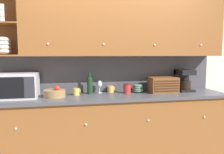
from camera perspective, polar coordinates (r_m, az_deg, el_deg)
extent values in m
plane|color=slate|center=(3.61, -0.68, -18.97)|extent=(24.00, 24.00, 0.00)
cube|color=silver|center=(3.31, -0.80, 2.13)|extent=(5.64, 0.06, 2.60)
cube|color=#935628|center=(3.16, 0.32, -13.65)|extent=(3.24, 0.59, 0.92)
cube|color=#4C4C51|center=(3.02, 0.39, -5.15)|extent=(3.26, 0.62, 0.04)
sphere|color=white|center=(2.82, -23.87, -12.30)|extent=(0.03, 0.03, 0.03)
sphere|color=white|center=(2.76, -6.83, -12.23)|extent=(0.03, 0.03, 0.03)
sphere|color=white|center=(2.93, 9.48, -11.17)|extent=(0.03, 0.03, 0.03)
sphere|color=white|center=(3.30, 22.96, -9.62)|extent=(0.03, 0.03, 0.03)
cube|color=#4C4C51|center=(3.28, -0.69, 0.83)|extent=(3.24, 0.01, 0.54)
cube|color=#935628|center=(3.16, 3.74, 13.24)|extent=(2.82, 0.36, 0.85)
cube|color=#935628|center=(3.33, -25.93, 12.29)|extent=(0.42, 0.02, 0.85)
cube|color=#935628|center=(3.14, -26.37, 5.07)|extent=(0.42, 0.36, 0.02)
cube|color=#935628|center=(3.16, -26.72, 12.31)|extent=(0.42, 0.36, 0.02)
sphere|color=white|center=(2.86, -16.44, 8.29)|extent=(0.03, 0.03, 0.03)
sphere|color=white|center=(2.88, -2.18, 8.51)|extent=(0.03, 0.03, 0.03)
sphere|color=white|center=(3.08, 11.06, 8.25)|extent=(0.03, 0.03, 0.03)
sphere|color=white|center=(3.41, 22.21, 7.69)|extent=(0.03, 0.03, 0.03)
ellipsoid|color=silver|center=(3.14, -26.42, 5.99)|extent=(0.18, 0.18, 0.08)
ellipsoid|color=silver|center=(3.14, -26.46, 6.89)|extent=(0.18, 0.18, 0.08)
ellipsoid|color=silver|center=(3.14, -26.50, 7.80)|extent=(0.18, 0.18, 0.08)
ellipsoid|color=silver|center=(3.15, -26.54, 8.70)|extent=(0.18, 0.18, 0.08)
cylinder|color=silver|center=(3.17, -26.76, 13.13)|extent=(0.07, 0.07, 0.08)
cylinder|color=silver|center=(3.18, -26.83, 14.54)|extent=(0.07, 0.07, 0.08)
cylinder|color=silver|center=(3.19, -26.90, 15.93)|extent=(0.07, 0.07, 0.08)
cube|color=silver|center=(3.07, -23.75, -2.05)|extent=(0.54, 0.38, 0.32)
cube|color=black|center=(2.90, -25.72, -2.59)|extent=(0.38, 0.01, 0.26)
cube|color=#2D2D33|center=(2.85, -20.75, -2.53)|extent=(0.12, 0.01, 0.26)
cylinder|color=#937047|center=(2.99, -14.78, -4.15)|extent=(0.28, 0.28, 0.10)
sphere|color=red|center=(2.95, -14.15, -2.86)|extent=(0.08, 0.08, 0.08)
cylinder|color=gold|center=(3.06, -9.35, -3.80)|extent=(0.09, 0.09, 0.10)
torus|color=gold|center=(3.06, -8.36, -3.74)|extent=(0.01, 0.07, 0.07)
cylinder|color=#19381E|center=(3.12, -5.84, -2.52)|extent=(0.08, 0.08, 0.21)
sphere|color=#19381E|center=(3.10, -5.86, -0.61)|extent=(0.08, 0.08, 0.08)
cylinder|color=#19381E|center=(3.10, -5.87, 0.47)|extent=(0.03, 0.03, 0.07)
cylinder|color=silver|center=(3.19, -3.27, -4.14)|extent=(0.07, 0.07, 0.01)
cylinder|color=silver|center=(3.18, -3.27, -3.44)|extent=(0.01, 0.01, 0.07)
ellipsoid|color=silver|center=(3.17, -3.28, -1.87)|extent=(0.07, 0.07, 0.10)
cylinder|color=gold|center=(3.24, -0.37, -3.18)|extent=(0.09, 0.09, 0.09)
torus|color=gold|center=(3.25, 0.55, -3.12)|extent=(0.01, 0.07, 0.07)
cylinder|color=#B22D28|center=(3.17, 3.95, -3.10)|extent=(0.11, 0.11, 0.13)
cylinder|color=maroon|center=(3.16, 3.95, -1.88)|extent=(0.11, 0.11, 0.01)
ellipsoid|color=slate|center=(3.28, 6.75, -3.54)|extent=(0.18, 0.18, 0.05)
ellipsoid|color=slate|center=(3.28, 6.76, -3.11)|extent=(0.17, 0.17, 0.04)
ellipsoid|color=slate|center=(3.28, 6.76, -2.68)|extent=(0.16, 0.16, 0.04)
ellipsoid|color=slate|center=(3.27, 6.77, -2.25)|extent=(0.15, 0.15, 0.04)
cube|color=brown|center=(3.32, 13.16, -1.98)|extent=(0.41, 0.25, 0.23)
cube|color=#432713|center=(3.21, 14.06, -3.56)|extent=(0.37, 0.01, 0.02)
cube|color=#432713|center=(3.21, 14.08, -2.93)|extent=(0.37, 0.01, 0.02)
cube|color=#432713|center=(3.20, 14.10, -2.29)|extent=(0.37, 0.01, 0.02)
cube|color=#432713|center=(3.20, 14.11, -1.65)|extent=(0.37, 0.01, 0.02)
cube|color=#432713|center=(3.19, 14.13, -1.01)|extent=(0.37, 0.01, 0.02)
cube|color=black|center=(3.53, 18.39, -3.25)|extent=(0.23, 0.26, 0.03)
cylinder|color=black|center=(3.50, 18.59, -2.00)|extent=(0.17, 0.17, 0.13)
cube|color=black|center=(3.60, 17.67, -0.68)|extent=(0.23, 0.06, 0.33)
cube|color=black|center=(3.50, 18.54, 1.21)|extent=(0.23, 0.26, 0.07)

